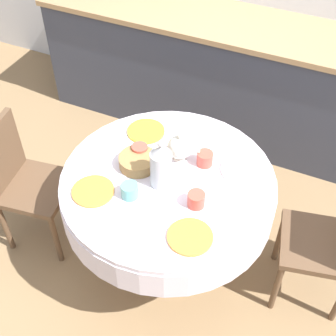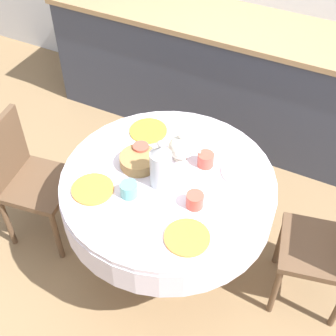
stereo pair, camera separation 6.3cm
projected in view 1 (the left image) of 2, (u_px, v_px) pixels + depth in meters
The scene contains 16 objects.
ground_plane at pixel (168, 261), 3.03m from camera, with size 12.00×12.00×0.00m, color #8E704C.
kitchen_counter at pixel (245, 82), 3.61m from camera, with size 3.24×0.64×0.95m.
dining_table at pixel (168, 195), 2.56m from camera, with size 1.16×1.16×0.78m.
chair_left at pixel (333, 240), 2.53m from camera, with size 0.47×0.47×0.89m.
chair_right at pixel (24, 179), 2.85m from camera, with size 0.45×0.45×0.89m.
plate_near_left at pixel (93, 191), 2.40m from camera, with size 0.22×0.22×0.01m, color orange.
cup_near_left at pixel (130, 191), 2.36m from camera, with size 0.09×0.09×0.08m, color #5BA39E.
plate_near_right at pixel (190, 237), 2.20m from camera, with size 0.22×0.22×0.01m, color orange.
cup_near_right at pixel (196, 200), 2.32m from camera, with size 0.09×0.09×0.08m, color #CC4C3D.
plate_far_left at pixel (146, 131), 2.73m from camera, with size 0.22×0.22×0.01m, color yellow.
cup_far_left at pixel (140, 151), 2.56m from camera, with size 0.09×0.09×0.08m, color #CC4C3D.
plate_far_right at pixel (241, 170), 2.51m from camera, with size 0.22×0.22×0.01m, color white.
cup_far_right at pixel (205, 159), 2.52m from camera, with size 0.09×0.09×0.08m, color #CC4C3D.
coffee_carafe at pixel (161, 166), 2.36m from camera, with size 0.11×0.11×0.29m.
teapot at pixel (180, 147), 2.53m from camera, with size 0.18×0.13×0.18m.
bread_basket at pixel (138, 161), 2.52m from camera, with size 0.21×0.21×0.06m, color olive.
Camera 1 is at (0.70, -1.55, 2.57)m, focal length 50.00 mm.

